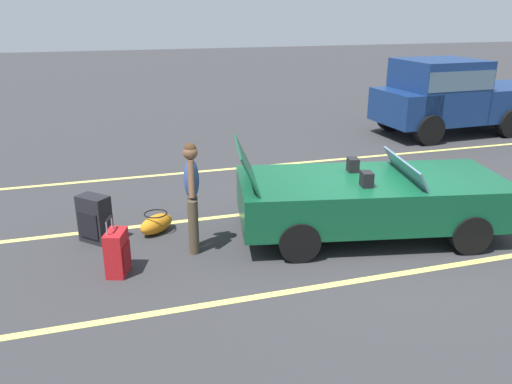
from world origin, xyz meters
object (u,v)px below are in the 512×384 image
at_px(suitcase_medium_bright, 117,253).
at_px(parked_pickup_truck_near, 451,95).
at_px(traveler_person, 192,192).
at_px(convertible_car, 382,199).
at_px(duffel_bag, 156,224).
at_px(suitcase_large_black, 95,219).

xyz_separation_m(suitcase_medium_bright, parked_pickup_truck_near, (9.47, 5.79, 0.80)).
bearing_deg(traveler_person, suitcase_medium_bright, -149.55).
distance_m(convertible_car, duffel_bag, 3.62).
bearing_deg(suitcase_large_black, duffel_bag, 137.84).
xyz_separation_m(suitcase_large_black, duffel_bag, (0.93, 0.04, -0.21)).
xyz_separation_m(convertible_car, parked_pickup_truck_near, (5.38, 5.64, 0.51)).
bearing_deg(suitcase_medium_bright, duffel_bag, 80.63).
relative_size(suitcase_medium_bright, parked_pickup_truck_near, 0.16).
xyz_separation_m(suitcase_medium_bright, duffel_bag, (0.66, 1.22, -0.15)).
height_order(convertible_car, duffel_bag, convertible_car).
bearing_deg(suitcase_medium_bright, suitcase_large_black, 122.18).
relative_size(suitcase_large_black, suitcase_medium_bright, 0.91).
xyz_separation_m(suitcase_large_black, suitcase_medium_bright, (0.28, -1.18, -0.06)).
bearing_deg(suitcase_medium_bright, convertible_car, 21.09).
distance_m(traveler_person, parked_pickup_truck_near, 9.93).
bearing_deg(parked_pickup_truck_near, suitcase_large_black, 23.34).
relative_size(suitcase_medium_bright, traveler_person, 0.49).
bearing_deg(suitcase_large_black, convertible_car, 122.12).
height_order(suitcase_large_black, traveler_person, traveler_person).
height_order(suitcase_medium_bright, duffel_bag, suitcase_medium_bright).
xyz_separation_m(convertible_car, suitcase_medium_bright, (-4.09, -0.15, -0.28)).
relative_size(convertible_car, suitcase_large_black, 5.97).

